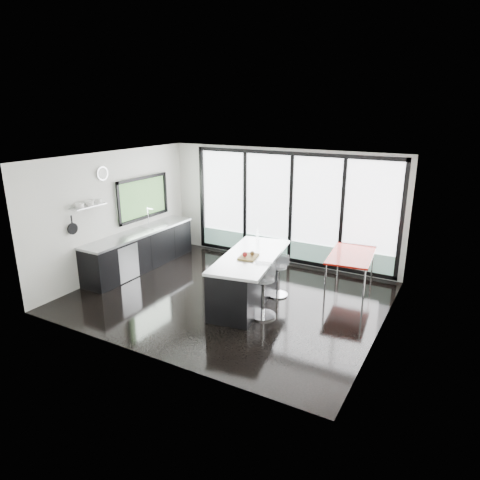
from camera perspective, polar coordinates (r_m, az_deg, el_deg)
The scene contains 11 objects.
floor at distance 8.85m, azimuth -1.53°, elevation -7.54°, with size 6.00×5.00×0.00m, color black.
ceiling at distance 8.08m, azimuth -1.69°, elevation 10.78°, with size 6.00×5.00×0.00m, color white.
wall_back at distance 10.41m, azimuth 6.67°, elevation 3.59°, with size 6.00×0.09×2.80m.
wall_front at distance 6.45m, azimuth -13.05°, elevation -4.21°, with size 6.00×0.00×2.80m, color silver.
wall_left at distance 10.31m, azimuth -15.22°, elevation 4.63°, with size 0.26×5.00×2.80m.
wall_right at distance 7.36m, azimuth 18.93°, elevation -2.02°, with size 0.00×5.00×2.80m, color silver.
counter_cabinets at distance 10.48m, azimuth -13.09°, elevation -1.24°, with size 0.69×3.24×1.36m.
island at distance 8.49m, azimuth 0.93°, elevation -4.99°, with size 1.40×2.53×1.27m.
bar_stool_near at distance 7.92m, azimuth 3.07°, elevation -7.56°, with size 0.49×0.49×0.78m, color silver.
bar_stool_far at distance 8.80m, azimuth 5.06°, elevation -5.36°, with size 0.42×0.42×0.67m, color silver.
red_table at distance 9.31m, azimuth 14.47°, elevation -4.16°, with size 0.85×1.49×0.80m, color maroon.
Camera 1 is at (4.12, -6.89, 3.72)m, focal length 32.00 mm.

